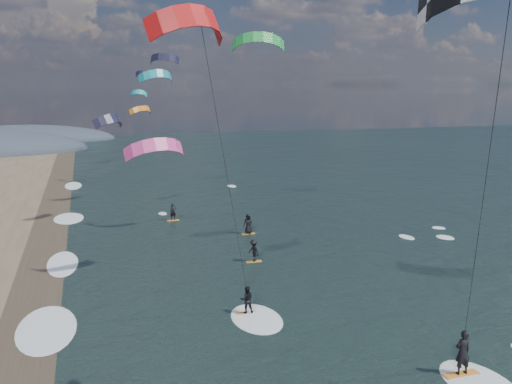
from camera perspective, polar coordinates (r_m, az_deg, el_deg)
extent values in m
cube|color=#382D23|center=(26.84, -22.80, -16.93)|extent=(3.00, 240.00, 0.00)
ellipsoid|color=#3D4756|center=(134.96, -22.44, 4.73)|extent=(40.00, 18.00, 7.00)
cube|color=orange|center=(26.72, 19.83, -16.77)|extent=(1.59, 0.48, 0.07)
imported|color=black|center=(26.28, 19.97, -14.81)|extent=(0.72, 0.48, 1.96)
ellipsoid|color=white|center=(26.35, 21.45, -17.38)|extent=(2.60, 4.20, 0.12)
cylinder|color=black|center=(20.66, 21.69, -1.29)|extent=(0.02, 0.02, 15.32)
cube|color=orange|center=(31.25, -0.93, -12.00)|extent=(1.16, 0.36, 0.05)
imported|color=black|center=(30.96, -0.93, -10.70)|extent=(0.80, 0.66, 1.47)
ellipsoid|color=white|center=(30.63, 0.05, -12.54)|extent=(2.60, 4.20, 0.12)
cylinder|color=black|center=(25.81, -2.89, 1.49)|extent=(0.02, 0.02, 15.02)
cube|color=orange|center=(39.78, -0.22, -6.96)|extent=(1.10, 0.35, 0.05)
imported|color=black|center=(39.55, -0.22, -5.87)|extent=(0.91, 1.13, 1.53)
cube|color=orange|center=(47.02, -0.77, -4.18)|extent=(1.10, 0.35, 0.05)
imported|color=black|center=(46.81, -0.78, -3.19)|extent=(0.94, 0.82, 1.63)
cube|color=orange|center=(52.11, -8.27, -2.81)|extent=(1.10, 0.35, 0.05)
imported|color=black|center=(51.94, -8.29, -1.96)|extent=(0.61, 0.44, 1.54)
ellipsoid|color=white|center=(31.26, -19.64, -12.70)|extent=(2.40, 5.40, 0.11)
ellipsoid|color=white|center=(41.60, -18.97, -6.80)|extent=(2.40, 5.40, 0.11)
ellipsoid|color=white|center=(55.14, -18.50, -2.54)|extent=(2.40, 5.40, 0.11)
ellipsoid|color=white|center=(72.80, -18.15, 0.58)|extent=(2.40, 5.40, 0.11)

